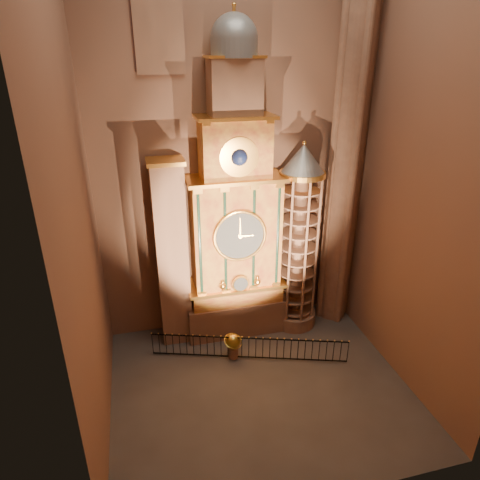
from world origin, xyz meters
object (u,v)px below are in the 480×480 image
object	(u,v)px
portrait_tower	(172,255)
iron_railing	(249,348)
astronomical_clock	(235,222)
stair_turret	(298,242)
celestial_globe	(233,344)

from	to	relation	value
portrait_tower	iron_railing	distance (m)	6.30
astronomical_clock	stair_turret	size ratio (longest dim) A/B	1.55
portrait_tower	iron_railing	bearing A→B (deg)	-40.08
stair_turret	celestial_globe	size ratio (longest dim) A/B	7.57
portrait_tower	celestial_globe	size ratio (longest dim) A/B	7.15
astronomical_clock	portrait_tower	distance (m)	3.73
stair_turret	portrait_tower	bearing A→B (deg)	177.67
portrait_tower	celestial_globe	distance (m)	5.65
portrait_tower	celestial_globe	world-z (taller)	portrait_tower
astronomical_clock	portrait_tower	xyz separation A→B (m)	(-3.40, 0.02, -1.53)
astronomical_clock	celestial_globe	size ratio (longest dim) A/B	11.71
portrait_tower	celestial_globe	bearing A→B (deg)	-43.54
astronomical_clock	celestial_globe	xyz separation A→B (m)	(-0.74, -2.51, -5.82)
celestial_globe	iron_railing	xyz separation A→B (m)	(0.76, -0.35, -0.16)
stair_turret	iron_railing	bearing A→B (deg)	-143.40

